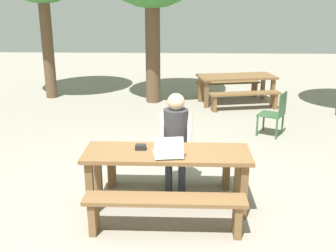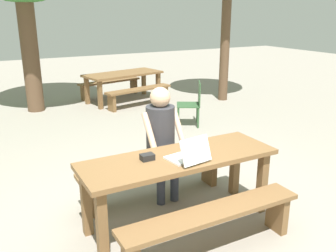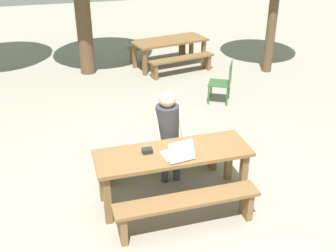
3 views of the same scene
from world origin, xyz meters
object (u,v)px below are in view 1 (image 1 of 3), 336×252
at_px(picnic_table_front, 167,161).
at_px(laptop, 168,151).
at_px(plastic_chair, 275,113).
at_px(small_pouch, 141,147).
at_px(person_seated, 176,133).
at_px(picnic_table_mid, 236,80).

relative_size(picnic_table_front, laptop, 5.20).
distance_m(picnic_table_front, plastic_chair, 3.49).
distance_m(laptop, small_pouch, 0.41).
distance_m(person_seated, plastic_chair, 2.98).
relative_size(person_seated, picnic_table_mid, 0.67).
relative_size(laptop, small_pouch, 2.97).
xyz_separation_m(small_pouch, picnic_table_mid, (1.85, 5.33, -0.18)).
relative_size(small_pouch, plastic_chair, 0.15).
xyz_separation_m(person_seated, plastic_chair, (1.86, 2.30, -0.34)).
xyz_separation_m(picnic_table_front, picnic_table_mid, (1.52, 5.39, -0.04)).
relative_size(person_seated, plastic_chair, 1.57).
bearing_deg(plastic_chair, laptop, -3.18).
height_order(small_pouch, person_seated, person_seated).
bearing_deg(small_pouch, person_seated, 50.60).
bearing_deg(person_seated, small_pouch, -129.40).
height_order(plastic_chair, picnic_table_mid, plastic_chair).
height_order(picnic_table_front, picnic_table_mid, picnic_table_front).
bearing_deg(small_pouch, picnic_table_mid, 70.85).
bearing_deg(picnic_table_front, plastic_chair, 55.82).
distance_m(small_pouch, person_seated, 0.67).
height_order(laptop, person_seated, person_seated).
bearing_deg(person_seated, plastic_chair, 51.03).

